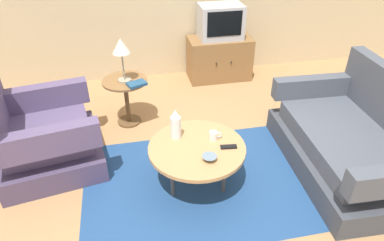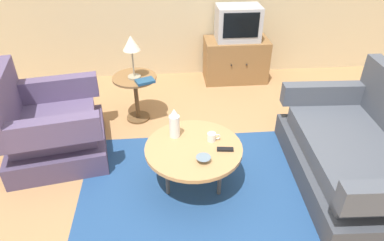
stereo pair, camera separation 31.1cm
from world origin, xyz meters
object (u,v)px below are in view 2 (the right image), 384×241
(tv_stand, at_px, (236,60))
(television, at_px, (238,23))
(couch, at_px, (360,155))
(table_lamp, at_px, (131,46))
(armchair, at_px, (49,129))
(vase, at_px, (174,123))
(bowl, at_px, (203,159))
(mug, at_px, (212,137))
(book, at_px, (145,81))
(coffee_table, at_px, (193,149))
(tv_remote_dark, at_px, (225,149))
(side_table, at_px, (136,89))

(tv_stand, height_order, television, television)
(couch, relative_size, table_lamp, 3.43)
(armchair, relative_size, tv_stand, 1.27)
(vase, xyz_separation_m, bowl, (0.22, -0.39, -0.12))
(vase, height_order, mug, vase)
(book, bearing_deg, coffee_table, -88.55)
(mug, xyz_separation_m, bowl, (-0.11, -0.28, -0.02))
(tv_stand, bearing_deg, television, 90.00)
(bowl, bearing_deg, armchair, 151.91)
(table_lamp, bearing_deg, coffee_table, -64.27)
(couch, distance_m, mug, 1.38)
(vase, relative_size, bowl, 2.31)
(table_lamp, bearing_deg, mug, -55.99)
(television, xyz_separation_m, table_lamp, (-1.37, -1.00, 0.10))
(tv_stand, height_order, tv_remote_dark, tv_stand)
(tv_stand, height_order, table_lamp, table_lamp)
(armchair, relative_size, bowl, 8.98)
(armchair, height_order, couch, armchair)
(couch, bearing_deg, tv_stand, 20.49)
(book, bearing_deg, table_lamp, 112.15)
(side_table, height_order, table_lamp, table_lamp)
(armchair, distance_m, bowl, 1.69)
(bowl, distance_m, tv_remote_dark, 0.25)
(coffee_table, bearing_deg, mug, 23.69)
(armchair, distance_m, mug, 1.68)
(couch, bearing_deg, vase, 84.00)
(television, bearing_deg, side_table, -144.63)
(television, relative_size, bowl, 4.70)
(television, bearing_deg, coffee_table, -110.41)
(table_lamp, bearing_deg, side_table, 97.67)
(mug, bearing_deg, book, 122.51)
(television, xyz_separation_m, vase, (-0.97, -2.00, -0.26))
(couch, relative_size, tv_remote_dark, 11.36)
(book, bearing_deg, bowl, -89.48)
(side_table, height_order, vase, vase)
(armchair, distance_m, coffee_table, 1.54)
(table_lamp, xyz_separation_m, book, (0.12, -0.13, -0.36))
(coffee_table, bearing_deg, side_table, 115.41)
(armchair, relative_size, mug, 9.58)
(tv_stand, height_order, vase, vase)
(table_lamp, relative_size, book, 2.08)
(tv_stand, xyz_separation_m, book, (-1.25, -1.12, 0.27))
(mug, relative_size, tv_remote_dark, 0.80)
(tv_stand, distance_m, vase, 2.22)
(mug, bearing_deg, television, 73.17)
(couch, xyz_separation_m, coffee_table, (-1.53, 0.08, 0.11))
(tv_remote_dark, bearing_deg, coffee_table, 171.28)
(bowl, height_order, tv_remote_dark, bowl)
(armchair, bearing_deg, book, 105.20)
(couch, bearing_deg, bowl, 97.67)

